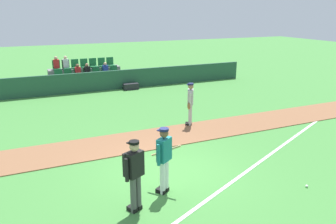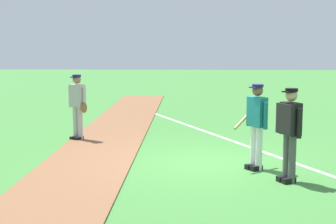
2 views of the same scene
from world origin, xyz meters
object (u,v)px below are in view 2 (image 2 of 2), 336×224
(batter_teal_jersey, at_px, (256,123))
(umpire_home_plate, at_px, (289,129))
(runner_grey_jersey, at_px, (78,105))
(baseball, at_px, (286,136))

(batter_teal_jersey, relative_size, umpire_home_plate, 1.00)
(umpire_home_plate, bearing_deg, runner_grey_jersey, 50.78)
(umpire_home_plate, height_order, runner_grey_jersey, same)
(batter_teal_jersey, distance_m, umpire_home_plate, 1.05)
(baseball, bearing_deg, runner_grey_jersey, 95.74)
(batter_teal_jersey, distance_m, runner_grey_jersey, 5.28)
(runner_grey_jersey, relative_size, baseball, 23.78)
(umpire_home_plate, xyz_separation_m, runner_grey_jersey, (3.93, 4.82, -0.04))
(batter_teal_jersey, xyz_separation_m, baseball, (3.57, -1.32, -0.93))
(runner_grey_jersey, bearing_deg, batter_teal_jersey, -124.60)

